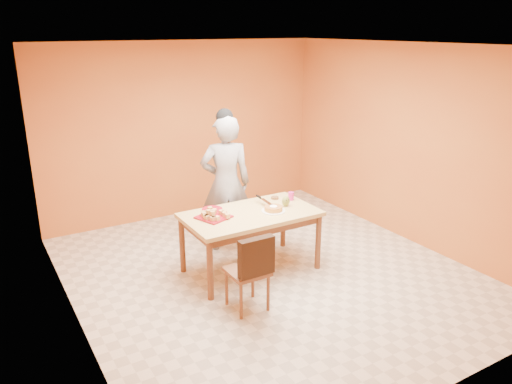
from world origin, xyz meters
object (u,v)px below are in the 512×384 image
red_dinner_plate (212,209)px  pastry_platter (214,217)px  dining_table (251,220)px  checker_tin (275,198)px  egg_ornament (286,201)px  sponge_cake (273,209)px  person (226,184)px  dining_chair (248,270)px  magenta_glass (291,196)px

red_dinner_plate → pastry_platter: bearing=-112.3°
dining_table → checker_tin: (0.52, 0.27, 0.11)m
egg_ornament → sponge_cake: bearing=-138.3°
person → sponge_cake: size_ratio=8.30×
dining_chair → pastry_platter: bearing=89.0°
person → egg_ornament: (0.43, -0.77, -0.09)m
dining_table → egg_ornament: 0.52m
person → magenta_glass: person is taller
sponge_cake → dining_table: bearing=158.2°
red_dinner_plate → sponge_cake: (0.61, -0.43, 0.03)m
checker_tin → dining_chair: bearing=-134.0°
red_dinner_plate → checker_tin: 0.88m
pastry_platter → sponge_cake: sponge_cake is taller
magenta_glass → checker_tin: bearing=138.1°
person → egg_ornament: person is taller
dining_table → sponge_cake: sponge_cake is taller
dining_table → pastry_platter: (-0.46, 0.07, 0.10)m
dining_table → magenta_glass: magenta_glass is taller
dining_chair → sponge_cake: (0.74, 0.66, 0.34)m
dining_table → red_dinner_plate: (-0.35, 0.32, 0.10)m
magenta_glass → person: bearing=135.4°
pastry_platter → red_dinner_plate: pastry_platter is taller
dining_chair → red_dinner_plate: (0.12, 1.08, 0.31)m
red_dinner_plate → checker_tin: (0.88, -0.05, 0.01)m
sponge_cake → magenta_glass: size_ratio=2.11×
person → checker_tin: size_ratio=18.60×
person → checker_tin: 0.68m
person → pastry_platter: (-0.51, -0.67, -0.14)m
dining_table → sponge_cake: 0.31m
person → red_dinner_plate: size_ratio=7.23×
dining_table → dining_chair: bearing=-121.9°
person → magenta_glass: bearing=154.2°
checker_tin → dining_table: bearing=-152.4°
dining_table → dining_chair: 0.92m
dining_table → red_dinner_plate: 0.49m
magenta_glass → checker_tin: (-0.16, 0.14, -0.04)m
dining_table → person: (0.06, 0.75, 0.25)m
magenta_glass → red_dinner_plate: bearing=169.7°
dining_table → magenta_glass: 0.71m
red_dinner_plate → checker_tin: checker_tin is taller
pastry_platter → red_dinner_plate: size_ratio=1.33×
pastry_platter → person: bearing=52.6°
egg_ornament → checker_tin: egg_ornament is taller
pastry_platter → sponge_cake: bearing=-14.0°
dining_chair → sponge_cake: bearing=42.2°
pastry_platter → checker_tin: checker_tin is taller
red_dinner_plate → sponge_cake: sponge_cake is taller
pastry_platter → checker_tin: size_ratio=3.41×
pastry_platter → dining_chair: bearing=-91.3°
sponge_cake → pastry_platter: bearing=166.0°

